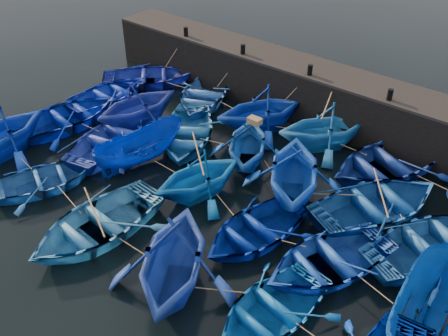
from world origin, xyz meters
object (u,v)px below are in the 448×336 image
Objects in this scene: boat_0 at (149,76)px; wooden_crate at (255,121)px; boat_13 at (67,116)px; boat_8 at (186,132)px.

wooden_crate is (9.41, -2.71, 1.76)m from boat_0.
boat_13 is at bearing 136.83° from boat_0.
boat_8 is at bearing -164.47° from boat_0.
wooden_crate is at bearing -27.34° from boat_8.
boat_13 is (0.28, -5.79, 0.02)m from boat_0.
boat_0 is 0.97× the size of boat_13.
boat_13 is 9.32× the size of wooden_crate.
boat_0 is 0.99× the size of boat_8.
boat_0 is 9.00× the size of wooden_crate.
wooden_crate is (9.13, 3.08, 1.74)m from boat_13.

